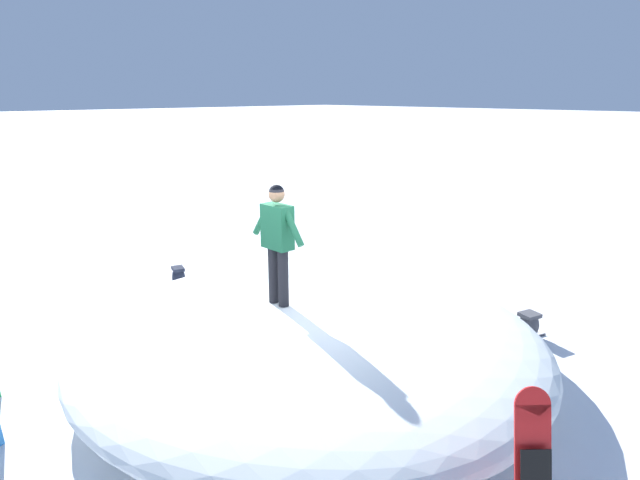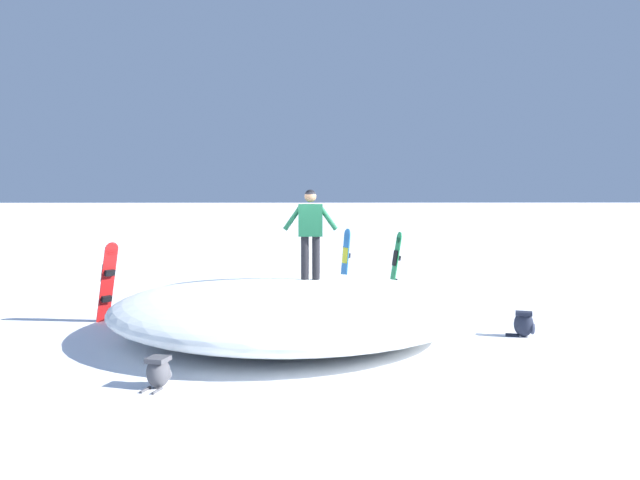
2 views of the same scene
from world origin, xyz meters
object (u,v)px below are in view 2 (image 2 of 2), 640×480
Objects in this scene: snowboard_primary_upright at (395,265)px; snowboarder_standing at (310,227)px; backpack_near at (159,371)px; snowboard_secondary_upright at (108,281)px; snowboard_tertiary_upright at (345,263)px; backpack_far at (524,324)px.

snowboarder_standing is at bearing -31.94° from snowboard_primary_upright.
snowboard_primary_upright is 3.02× the size of backpack_near.
snowboarder_standing is at bearing 149.33° from backpack_near.
snowboard_secondary_upright reaches higher than backpack_near.
snowboard_tertiary_upright is (-3.39, 0.83, -1.03)m from snowboarder_standing.
snowboard_secondary_upright is at bearing -67.98° from snowboard_primary_upright.
backpack_far is (0.57, 3.70, -1.66)m from snowboarder_standing.
snowboarder_standing reaches higher than snowboard_primary_upright.
backpack_near is 1.00× the size of backpack_far.
backpack_far is at bearing 25.03° from snowboard_primary_upright.
snowboard_tertiary_upright reaches higher than backpack_far.
snowboard_tertiary_upright is 3.14× the size of backpack_far.
backpack_far is (1.36, 7.57, -0.58)m from snowboard_secondary_upright.
snowboard_primary_upright is 6.29m from snowboard_secondary_upright.
snowboard_tertiary_upright is (-0.24, -1.13, 0.04)m from snowboard_primary_upright.
backpack_far is at bearing 35.91° from snowboard_tertiary_upright.
snowboarder_standing is at bearing -98.72° from backpack_far.
backpack_far is (3.96, 2.87, -0.63)m from snowboard_tertiary_upright.
snowboard_secondary_upright is 5.37m from snowboard_tertiary_upright.
backpack_near is (6.50, -3.95, -0.61)m from snowboard_primary_upright.
snowboard_secondary_upright is at bearing -61.06° from snowboard_tertiary_upright.
snowboard_primary_upright is 1.02× the size of snowboard_secondary_upright.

